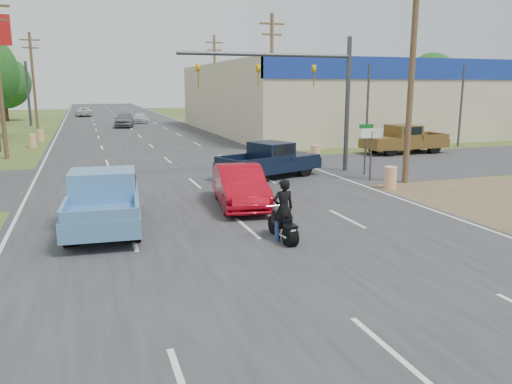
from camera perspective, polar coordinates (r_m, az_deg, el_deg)
name	(u,v)px	position (r m, az deg, el deg)	size (l,w,h in m)	color
ground	(389,351)	(9.37, 14.97, -17.12)	(200.00, 200.00, 0.00)	#395421
main_road	(140,136)	(47.16, -13.16, 6.24)	(15.00, 180.00, 0.02)	#2D2D30
cross_road	(187,176)	(25.56, -7.94, 1.78)	(120.00, 10.00, 0.02)	#2D2D30
dirt_verge	(476,193)	(23.40, 23.88, -0.10)	(8.00, 18.00, 0.01)	brown
big_box_store	(433,97)	(59.39, 19.61, 10.19)	(50.00, 28.10, 6.60)	#B7A88C
utility_pole_1	(412,68)	(24.33, 17.40, 13.41)	(2.00, 0.28, 10.00)	#4C3823
utility_pole_2	(272,75)	(40.32, 1.80, 13.18)	(2.00, 0.28, 10.00)	#4C3823
utility_pole_3	(215,79)	(57.51, -4.72, 12.79)	(2.00, 0.28, 10.00)	#4C3823
utility_pole_6	(33,78)	(58.91, -24.11, 11.80)	(2.00, 0.28, 10.00)	#4C3823
tree_2	(4,82)	(73.32, -26.90, 11.11)	(6.72, 6.72, 8.32)	#422D19
tree_3	(432,76)	(97.25, 19.43, 12.35)	(8.40, 8.40, 10.40)	#422D19
tree_5	(255,79)	(107.49, -0.09, 12.76)	(7.98, 7.98, 9.88)	#422D19
barrel_0	(390,178)	(22.99, 15.09, 1.58)	(0.56, 0.56, 1.00)	orange
barrel_1	(315,153)	(30.48, 6.81, 4.39)	(0.56, 0.56, 1.00)	orange
barrel_2	(32,141)	(41.08, -24.20, 5.38)	(0.56, 0.56, 1.00)	orange
barrel_3	(41,136)	(45.02, -23.40, 5.94)	(0.56, 0.56, 1.00)	orange
pole_sign_left_far	(25,62)	(63.03, -24.88, 13.37)	(3.00, 0.35, 9.20)	#3F3F44
lane_sign	(371,142)	(24.56, 13.06, 5.64)	(1.20, 0.08, 2.52)	#3F3F44
street_name_sign	(366,144)	(26.18, 12.42, 5.40)	(0.80, 0.08, 2.61)	#3F3F44
signal_mast	(301,80)	(25.96, 5.21, 12.64)	(9.12, 0.40, 7.00)	#3F3F44
red_convertible	(240,186)	(18.91, -1.85, 0.65)	(1.64, 4.71, 1.55)	#A50715
motorcycle	(284,228)	(14.72, 3.17, -4.08)	(0.58, 1.88, 0.96)	black
rider	(283,212)	(14.62, 3.13, -2.30)	(0.65, 0.42, 1.77)	black
blue_pickup	(104,199)	(16.79, -17.00, -0.73)	(2.62, 5.82, 1.88)	black
navy_pickup	(271,160)	(24.88, 1.76, 3.69)	(5.75, 3.84, 1.78)	black
brown_pickup	(403,139)	(35.37, 16.41, 5.81)	(5.89, 2.42, 1.93)	black
distant_car_grey	(124,120)	(57.88, -14.85, 7.99)	(1.96, 4.87, 1.66)	slate
distant_car_silver	(140,118)	(64.35, -13.09, 8.25)	(1.71, 4.20, 1.22)	silver
distant_car_white	(84,112)	(80.43, -19.11, 8.64)	(2.22, 4.82, 1.34)	silver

